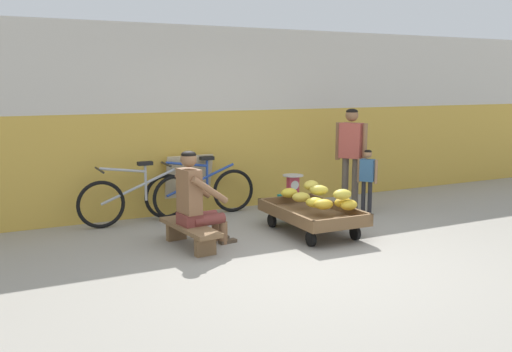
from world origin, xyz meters
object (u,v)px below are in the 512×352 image
bicycle_near_left (139,199)px  customer_adult (351,148)px  sign_board (188,184)px  plastic_crate (293,205)px  weighing_scale (293,184)px  customer_child (367,175)px  banana_cart (312,215)px  low_bench (190,231)px  vendor_seated (196,199)px  bicycle_far_left (201,191)px  shopping_bag (312,212)px

bicycle_near_left → customer_adult: customer_adult is taller
sign_board → plastic_crate: bearing=-31.5°
weighing_scale → customer_child: customer_child is taller
plastic_crate → customer_child: 1.16m
banana_cart → customer_child: customer_child is taller
low_bench → customer_adult: 3.04m
vendor_seated → plastic_crate: (1.84, 0.87, -0.42)m
sign_board → bicycle_far_left: bearing=-58.6°
vendor_seated → weighing_scale: bearing=25.3°
shopping_bag → vendor_seated: bearing=-166.2°
shopping_bag → bicycle_far_left: bearing=141.5°
plastic_crate → bicycle_near_left: size_ratio=0.22×
vendor_seated → shopping_bag: (1.92, 0.47, -0.45)m
shopping_bag → plastic_crate: bearing=101.8°
low_bench → vendor_seated: size_ratio=0.98×
bicycle_far_left → vendor_seated: bearing=-113.6°
customer_adult → bicycle_near_left: bearing=168.5°
banana_cart → bicycle_far_left: 1.84m
low_bench → bicycle_far_left: 1.67m
weighing_scale → shopping_bag: 0.53m
weighing_scale → customer_adult: (0.92, -0.13, 0.50)m
low_bench → customer_adult: (2.85, 0.75, 0.75)m
sign_board → customer_adult: (2.23, -0.93, 0.52)m
plastic_crate → bicycle_far_left: bearing=152.8°
weighing_scale → bicycle_far_left: size_ratio=0.18×
vendor_seated → customer_adult: size_ratio=0.75×
low_bench → sign_board: sign_board is taller
weighing_scale → customer_adult: customer_adult is taller
low_bench → vendor_seated: (0.09, 0.01, 0.37)m
bicycle_far_left → sign_board: (-0.12, 0.19, 0.08)m
banana_cart → customer_adult: customer_adult is taller
bicycle_far_left → customer_adult: bearing=-19.3°
sign_board → customer_adult: size_ratio=0.57×
bicycle_near_left → bicycle_far_left: (0.95, 0.12, 0.00)m
customer_adult → bicycle_far_left: bearing=160.7°
sign_board → customer_child: 2.61m
banana_cart → plastic_crate: bearing=72.5°
plastic_crate → sign_board: bearing=148.5°
vendor_seated → plastic_crate: vendor_seated is taller
low_bench → plastic_crate: bearing=24.6°
customer_child → plastic_crate: bearing=154.6°
low_bench → vendor_seated: 0.38m
bicycle_near_left → customer_child: customer_child is taller
sign_board → shopping_bag: bearing=-40.9°
shopping_bag → customer_adult: bearing=18.0°
low_bench → customer_child: (2.90, 0.42, 0.39)m
bicycle_near_left → banana_cart: bearing=-39.3°
customer_child → shopping_bag: customer_child is taller
banana_cart → customer_adult: (1.24, 0.87, 0.71)m
banana_cart → bicycle_near_left: (-1.82, 1.49, 0.11)m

